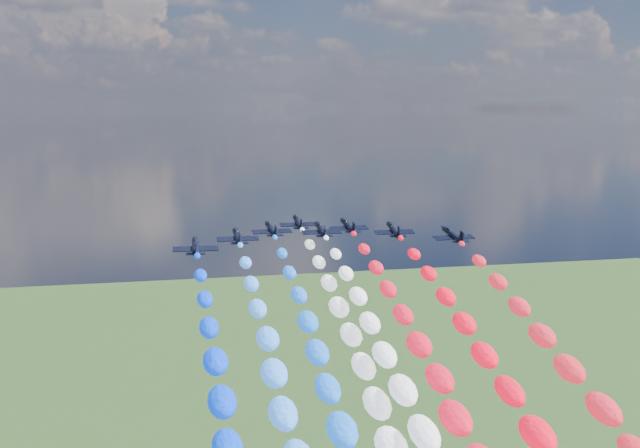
{
  "coord_description": "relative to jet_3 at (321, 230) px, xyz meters",
  "views": [
    {
      "loc": [
        -36.39,
        -158.64,
        122.24
      ],
      "look_at": [
        0.0,
        4.0,
        97.52
      ],
      "focal_mm": 43.63,
      "sensor_mm": 36.0,
      "label": 1
    }
  ],
  "objects": [
    {
      "name": "trail_4",
      "position": [
        -2.82,
        -49.45,
        -21.32
      ],
      "size": [
        5.76,
        119.25,
        46.52
      ],
      "primitive_type": null,
      "color": "white"
    },
    {
      "name": "jet_7",
      "position": [
        25.87,
        -13.33,
        0.0
      ],
      "size": [
        9.56,
        12.65,
        4.78
      ],
      "primitive_type": null,
      "rotation": [
        0.19,
        0.0,
        0.06
      ],
      "color": "black"
    },
    {
      "name": "trail_6",
      "position": [
        15.75,
        -65.4,
        -21.32
      ],
      "size": [
        5.76,
        119.25,
        46.52
      ],
      "primitive_type": null,
      "color": "red"
    },
    {
      "name": "trail_3",
      "position": [
        0.0,
        -61.68,
        -21.32
      ],
      "size": [
        5.76,
        119.25,
        46.52
      ],
      "primitive_type": null,
      "color": "white"
    },
    {
      "name": "jet_4",
      "position": [
        -2.82,
        12.24,
        0.0
      ],
      "size": [
        9.11,
        12.33,
        4.78
      ],
      "primitive_type": null,
      "rotation": [
        0.19,
        0.0,
        -0.02
      ],
      "color": "black"
    },
    {
      "name": "jet_1",
      "position": [
        -19.29,
        -5.07,
        0.0
      ],
      "size": [
        8.91,
        12.19,
        4.78
      ],
      "primitive_type": null,
      "rotation": [
        0.19,
        0.0,
        -0.01
      ],
      "color": "black"
    },
    {
      "name": "jet_2",
      "position": [
        -10.71,
        3.18,
        0.0
      ],
      "size": [
        9.55,
        12.65,
        4.78
      ],
      "primitive_type": null,
      "rotation": [
        0.19,
        0.0,
        0.06
      ],
      "color": "black"
    },
    {
      "name": "trail_2",
      "position": [
        -10.71,
        -58.51,
        -21.32
      ],
      "size": [
        5.76,
        119.25,
        46.52
      ],
      "primitive_type": null,
      "color": "blue"
    },
    {
      "name": "jet_5",
      "position": [
        7.32,
        4.2,
        0.0
      ],
      "size": [
        9.41,
        12.55,
        4.78
      ],
      "primitive_type": null,
      "rotation": [
        0.19,
        0.0,
        0.05
      ],
      "color": "black"
    },
    {
      "name": "jet_0",
      "position": [
        -28.69,
        -15.09,
        0.0
      ],
      "size": [
        9.55,
        12.65,
        4.78
      ],
      "primitive_type": null,
      "rotation": [
        0.19,
        0.0,
        -0.06
      ],
      "color": "black"
    },
    {
      "name": "trail_5",
      "position": [
        7.32,
        -57.48,
        -21.32
      ],
      "size": [
        5.76,
        119.25,
        46.52
      ],
      "primitive_type": null,
      "color": "red"
    },
    {
      "name": "jet_3",
      "position": [
        0.0,
        0.0,
        0.0
      ],
      "size": [
        9.18,
        12.38,
        4.78
      ],
      "primitive_type": null,
      "rotation": [
        0.19,
        0.0,
        -0.03
      ],
      "color": "black"
    },
    {
      "name": "jet_6",
      "position": [
        15.75,
        -3.71,
        0.0
      ],
      "size": [
        9.47,
        12.59,
        4.78
      ],
      "primitive_type": null,
      "rotation": [
        0.19,
        0.0,
        -0.05
      ],
      "color": "black"
    }
  ]
}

